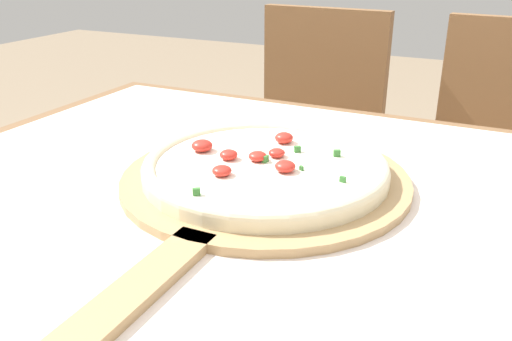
# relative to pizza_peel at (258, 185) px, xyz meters

# --- Properties ---
(dining_table) EXTENTS (1.16, 1.03, 0.74)m
(dining_table) POSITION_rel_pizza_peel_xyz_m (0.03, -0.07, -0.12)
(dining_table) COLOR brown
(dining_table) RESTS_ON ground_plane
(towel_cloth) EXTENTS (1.08, 0.95, 0.00)m
(towel_cloth) POSITION_rel_pizza_peel_xyz_m (0.03, -0.07, -0.01)
(towel_cloth) COLOR silver
(towel_cloth) RESTS_ON dining_table
(pizza_peel) EXTENTS (0.40, 0.64, 0.01)m
(pizza_peel) POSITION_rel_pizza_peel_xyz_m (0.00, 0.00, 0.00)
(pizza_peel) COLOR tan
(pizza_peel) RESTS_ON towel_cloth
(pizza) EXTENTS (0.34, 0.34, 0.04)m
(pizza) POSITION_rel_pizza_peel_xyz_m (-0.00, 0.02, 0.02)
(pizza) COLOR beige
(pizza) RESTS_ON pizza_peel
(chair_left) EXTENTS (0.42, 0.42, 0.89)m
(chair_left) POSITION_rel_pizza_peel_xyz_m (-0.22, 0.82, -0.24)
(chair_left) COLOR brown
(chair_left) RESTS_ON ground_plane
(chair_right) EXTENTS (0.43, 0.43, 0.89)m
(chair_right) POSITION_rel_pizza_peel_xyz_m (0.30, 0.82, -0.24)
(chair_right) COLOR brown
(chair_right) RESTS_ON ground_plane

